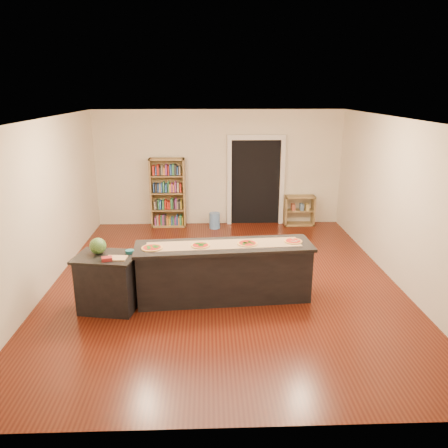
{
  "coord_description": "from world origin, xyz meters",
  "views": [
    {
      "loc": [
        -0.27,
        -7.08,
        3.27
      ],
      "look_at": [
        0.0,
        0.2,
        1.0
      ],
      "focal_mm": 35.0,
      "sensor_mm": 36.0,
      "label": 1
    }
  ],
  "objects_px": {
    "low_shelf": "(299,210)",
    "watermelon": "(98,246)",
    "kitchen_island": "(224,272)",
    "waste_bin": "(215,221)",
    "side_counter": "(108,282)",
    "bookshelf": "(168,193)"
  },
  "relations": [
    {
      "from": "side_counter",
      "to": "bookshelf",
      "type": "xyz_separation_m",
      "value": [
        0.56,
        4.25,
        0.4
      ]
    },
    {
      "from": "kitchen_island",
      "to": "waste_bin",
      "type": "bearing_deg",
      "value": 87.1
    },
    {
      "from": "watermelon",
      "to": "side_counter",
      "type": "bearing_deg",
      "value": -35.61
    },
    {
      "from": "low_shelf",
      "to": "watermelon",
      "type": "relative_size",
      "value": 2.99
    },
    {
      "from": "kitchen_island",
      "to": "waste_bin",
      "type": "distance_m",
      "value": 3.74
    },
    {
      "from": "kitchen_island",
      "to": "waste_bin",
      "type": "height_order",
      "value": "kitchen_island"
    },
    {
      "from": "side_counter",
      "to": "low_shelf",
      "type": "xyz_separation_m",
      "value": [
        3.8,
        4.24,
        -0.08
      ]
    },
    {
      "from": "bookshelf",
      "to": "low_shelf",
      "type": "bearing_deg",
      "value": -0.16
    },
    {
      "from": "low_shelf",
      "to": "watermelon",
      "type": "distance_m",
      "value": 5.75
    },
    {
      "from": "side_counter",
      "to": "watermelon",
      "type": "distance_m",
      "value": 0.58
    },
    {
      "from": "low_shelf",
      "to": "side_counter",
      "type": "bearing_deg",
      "value": -131.84
    },
    {
      "from": "kitchen_island",
      "to": "watermelon",
      "type": "bearing_deg",
      "value": -177.7
    },
    {
      "from": "side_counter",
      "to": "waste_bin",
      "type": "xyz_separation_m",
      "value": [
        1.69,
        4.04,
        -0.26
      ]
    },
    {
      "from": "kitchen_island",
      "to": "watermelon",
      "type": "height_order",
      "value": "watermelon"
    },
    {
      "from": "side_counter",
      "to": "watermelon",
      "type": "relative_size",
      "value": 3.61
    },
    {
      "from": "side_counter",
      "to": "waste_bin",
      "type": "height_order",
      "value": "side_counter"
    },
    {
      "from": "kitchen_island",
      "to": "waste_bin",
      "type": "xyz_separation_m",
      "value": [
        -0.09,
        3.73,
        -0.27
      ]
    },
    {
      "from": "kitchen_island",
      "to": "bookshelf",
      "type": "xyz_separation_m",
      "value": [
        -1.22,
        3.94,
        0.38
      ]
    },
    {
      "from": "side_counter",
      "to": "low_shelf",
      "type": "distance_m",
      "value": 5.69
    },
    {
      "from": "waste_bin",
      "to": "watermelon",
      "type": "distance_m",
      "value": 4.42
    },
    {
      "from": "low_shelf",
      "to": "watermelon",
      "type": "bearing_deg",
      "value": -133.36
    },
    {
      "from": "side_counter",
      "to": "bookshelf",
      "type": "height_order",
      "value": "bookshelf"
    }
  ]
}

